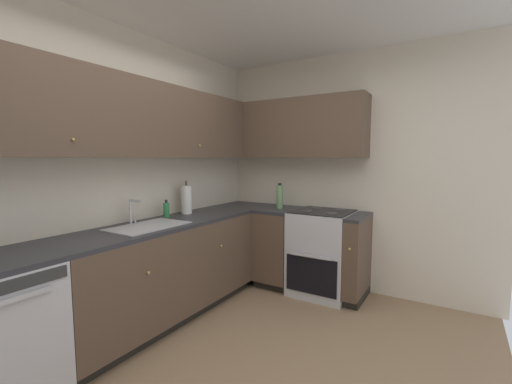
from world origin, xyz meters
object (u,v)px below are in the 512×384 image
at_px(oven_range, 322,252).
at_px(paper_towel_roll, 186,200).
at_px(oil_bottle, 280,196).
at_px(soap_bottle, 166,210).

relative_size(oven_range, paper_towel_roll, 2.96).
bearing_deg(paper_towel_roll, oven_range, -54.12).
bearing_deg(oil_bottle, paper_towel_roll, 141.69).
relative_size(paper_towel_roll, oil_bottle, 1.21).
distance_m(soap_bottle, paper_towel_roll, 0.28).
height_order(soap_bottle, paper_towel_roll, paper_towel_roll).
distance_m(soap_bottle, oil_bottle, 1.30).
relative_size(soap_bottle, paper_towel_roll, 0.48).
bearing_deg(soap_bottle, oven_range, -47.08).
bearing_deg(paper_towel_roll, soap_bottle, 175.68).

